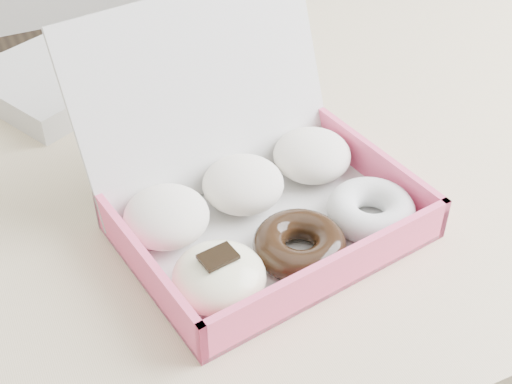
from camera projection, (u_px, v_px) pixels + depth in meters
name	position (u px, v px, depth m)	size (l,w,h in m)	color
table	(257.00, 200.00, 0.95)	(1.20, 0.80, 0.75)	tan
donut_box	(258.00, 199.00, 0.77)	(0.35, 0.33, 0.22)	silver
newspapers	(70.00, 73.00, 1.01)	(0.23, 0.19, 0.04)	silver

